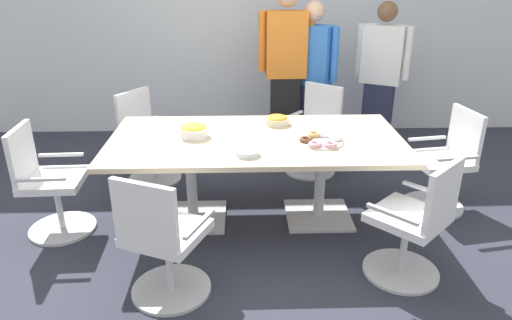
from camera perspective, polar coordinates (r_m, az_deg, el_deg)
ground_plane at (r=4.14m, az=0.00°, el=-7.09°), size 10.00×10.00×0.01m
back_wall at (r=6.02m, az=-0.72°, el=16.60°), size 8.00×0.10×2.80m
conference_table at (r=3.86m, az=0.00°, el=1.03°), size 2.40×1.20×0.75m
office_chair_0 at (r=4.47m, az=22.08°, el=-0.64°), size 0.62×0.62×0.91m
office_chair_1 at (r=4.95m, az=7.12°, el=3.15°), size 0.76×0.76×0.91m
office_chair_2 at (r=4.83m, az=-13.11°, el=2.22°), size 0.75×0.75×0.91m
office_chair_3 at (r=4.12m, az=-24.11°, el=-2.96°), size 0.56×0.56×0.91m
office_chair_4 at (r=3.09m, az=-11.35°, el=-10.06°), size 0.71×0.71×0.91m
office_chair_5 at (r=3.39m, az=18.86°, el=-7.73°), size 0.76×0.76×0.91m
person_standing_0 at (r=5.27m, az=3.67°, el=11.15°), size 0.61×0.24×1.88m
person_standing_1 at (r=5.34m, az=6.80°, el=10.05°), size 0.55×0.43×1.71m
person_standing_2 at (r=5.55m, az=15.06°, el=9.88°), size 0.57×0.40×1.70m
snack_bowl_chips_yellow at (r=3.85m, az=-7.64°, el=3.63°), size 0.24×0.24×0.11m
snack_bowl_chips_orange at (r=4.13m, az=2.60°, el=4.94°), size 0.21×0.21×0.09m
donut_platter at (r=3.74m, az=8.00°, el=2.44°), size 0.36×0.35×0.04m
plate_stack at (r=3.46m, az=-1.10°, el=0.95°), size 0.18×0.18×0.04m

